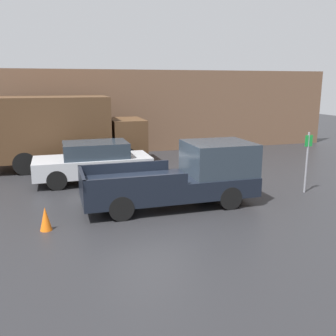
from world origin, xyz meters
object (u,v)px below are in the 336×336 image
object	(u,v)px
car	(94,161)
parking_sign	(307,159)
pickup_truck	(186,176)
traffic_cone	(45,219)
delivery_truck	(61,130)

from	to	relation	value
car	parking_sign	world-z (taller)	parking_sign
pickup_truck	parking_sign	world-z (taller)	parking_sign
car	traffic_cone	world-z (taller)	car
delivery_truck	parking_sign	world-z (taller)	delivery_truck
car	pickup_truck	bearing A→B (deg)	-55.50
delivery_truck	traffic_cone	size ratio (longest dim) A/B	10.77
car	delivery_truck	xyz separation A→B (m)	(-1.11, 3.15, 0.94)
parking_sign	delivery_truck	bearing A→B (deg)	139.93
car	traffic_cone	xyz separation A→B (m)	(-1.79, -4.86, -0.49)
traffic_cone	delivery_truck	bearing A→B (deg)	85.14
car	traffic_cone	bearing A→B (deg)	-110.23
pickup_truck	traffic_cone	world-z (taller)	pickup_truck
pickup_truck	delivery_truck	distance (m)	7.87
pickup_truck	delivery_truck	bearing A→B (deg)	118.13
car	delivery_truck	size ratio (longest dim) A/B	0.65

